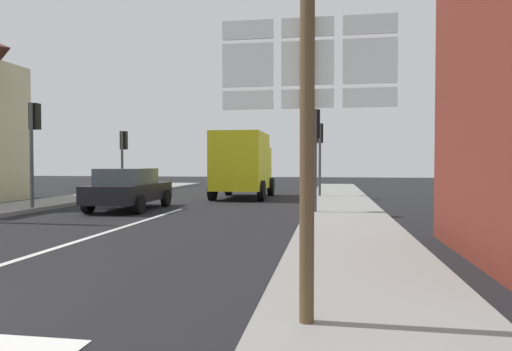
% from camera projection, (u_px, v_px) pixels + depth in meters
% --- Properties ---
extents(ground_plane, '(80.00, 80.00, 0.00)m').
position_uv_depth(ground_plane, '(162.00, 215.00, 14.54)').
color(ground_plane, black).
extents(sidewalk_right, '(2.47, 44.00, 0.14)m').
position_uv_depth(sidewalk_right, '(348.00, 226.00, 11.65)').
color(sidewalk_right, gray).
rests_on(sidewalk_right, ground).
extents(lane_centre_stripe, '(0.16, 12.00, 0.01)m').
position_uv_depth(lane_centre_stripe, '(99.00, 235.00, 10.59)').
color(lane_centre_stripe, silver).
rests_on(lane_centre_stripe, ground).
extents(sedan_far, '(2.07, 4.25, 1.47)m').
position_uv_depth(sedan_far, '(129.00, 188.00, 16.23)').
color(sedan_far, black).
rests_on(sedan_far, ground).
extents(delivery_truck, '(2.50, 5.01, 3.05)m').
position_uv_depth(delivery_truck, '(243.00, 163.00, 21.59)').
color(delivery_truck, yellow).
rests_on(delivery_truck, ground).
extents(route_sign_post, '(1.66, 0.14, 3.20)m').
position_uv_depth(route_sign_post, '(307.00, 127.00, 4.36)').
color(route_sign_post, brown).
rests_on(route_sign_post, ground).
extents(traffic_light_near_left, '(0.30, 0.49, 3.72)m').
position_uv_depth(traffic_light_near_left, '(34.00, 131.00, 15.78)').
color(traffic_light_near_left, '#47474C').
rests_on(traffic_light_near_left, ground).
extents(traffic_light_far_right, '(0.30, 0.49, 3.50)m').
position_uv_depth(traffic_light_far_right, '(320.00, 143.00, 21.43)').
color(traffic_light_far_right, '#47474C').
rests_on(traffic_light_far_right, ground).
extents(traffic_light_near_right, '(0.30, 0.49, 3.34)m').
position_uv_depth(traffic_light_near_right, '(315.00, 137.00, 14.43)').
color(traffic_light_near_right, '#47474C').
rests_on(traffic_light_near_right, ground).
extents(traffic_light_far_left, '(0.30, 0.49, 3.23)m').
position_uv_depth(traffic_light_far_left, '(123.00, 148.00, 22.63)').
color(traffic_light_far_left, '#47474C').
rests_on(traffic_light_far_left, ground).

